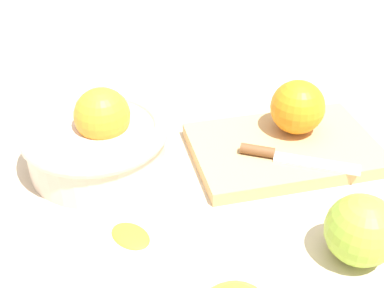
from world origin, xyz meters
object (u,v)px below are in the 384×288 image
(knife, at_px, (282,156))
(apple_front_right, at_px, (361,230))
(cutting_board, at_px, (284,149))
(bowl, at_px, (97,139))
(orange_on_board, at_px, (298,107))

(knife, relative_size, apple_front_right, 1.64)
(cutting_board, xyz_separation_m, apple_front_right, (-0.03, -0.19, 0.03))
(bowl, relative_size, cutting_board, 0.77)
(cutting_board, relative_size, apple_front_right, 3.21)
(bowl, distance_m, cutting_board, 0.25)
(orange_on_board, relative_size, apple_front_right, 0.97)
(orange_on_board, bearing_deg, knife, -137.05)
(cutting_board, height_order, orange_on_board, orange_on_board)
(orange_on_board, height_order, apple_front_right, orange_on_board)
(knife, bearing_deg, cutting_board, 50.93)
(orange_on_board, bearing_deg, apple_front_right, -107.15)
(orange_on_board, xyz_separation_m, knife, (-0.05, -0.05, -0.03))
(cutting_board, bearing_deg, bowl, 159.99)
(cutting_board, height_order, apple_front_right, apple_front_right)
(bowl, height_order, orange_on_board, bowl)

